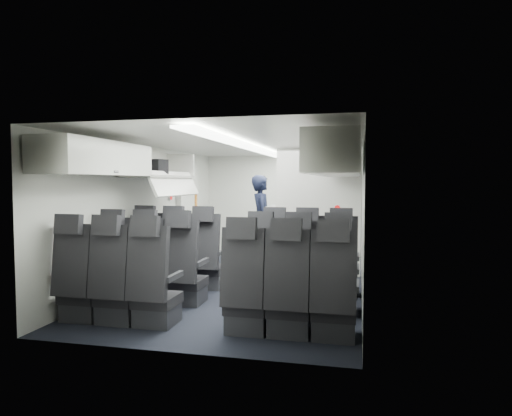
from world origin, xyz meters
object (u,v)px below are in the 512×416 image
at_px(galley_unit, 325,212).
at_px(carry_on_bag, 154,167).
at_px(seat_row_rear, 199,292).
at_px(boarding_door, 188,213).
at_px(flight_attendant, 262,220).
at_px(seat_row_mid, 224,276).
at_px(seat_row_front, 242,263).

height_order(galley_unit, carry_on_bag, carry_on_bag).
distance_m(seat_row_rear, boarding_door, 4.25).
relative_size(galley_unit, boarding_door, 1.02).
xyz_separation_m(galley_unit, flight_attendant, (-1.09, -1.25, -0.10)).
relative_size(boarding_door, carry_on_bag, 5.08).
relative_size(seat_row_rear, carry_on_bag, 9.10).
height_order(seat_row_mid, carry_on_bag, carry_on_bag).
relative_size(seat_row_front, galley_unit, 1.75).
height_order(seat_row_mid, flight_attendant, flight_attendant).
bearing_deg(seat_row_front, flight_attendant, 93.90).
xyz_separation_m(seat_row_front, seat_row_rear, (0.00, -1.80, 0.00)).
bearing_deg(seat_row_front, seat_row_rear, -90.00).
relative_size(galley_unit, flight_attendant, 1.11).
bearing_deg(seat_row_mid, seat_row_front, 90.00).
height_order(seat_row_mid, galley_unit, galley_unit).
height_order(galley_unit, flight_attendant, galley_unit).
relative_size(seat_row_front, boarding_door, 1.79).
distance_m(seat_row_mid, boarding_door, 3.45).
xyz_separation_m(seat_row_mid, carry_on_bag, (-1.39, 0.97, 1.40)).
relative_size(seat_row_mid, flight_attendant, 1.95).
height_order(seat_row_front, seat_row_rear, same).
bearing_deg(flight_attendant, carry_on_bag, 128.07).
distance_m(seat_row_rear, galley_unit, 5.17).
bearing_deg(boarding_door, seat_row_front, -51.84).
bearing_deg(carry_on_bag, seat_row_mid, -23.12).
bearing_deg(seat_row_rear, seat_row_front, 90.00).
distance_m(galley_unit, flight_attendant, 1.66).
bearing_deg(carry_on_bag, seat_row_front, 8.80).
bearing_deg(seat_row_front, carry_on_bag, 177.00).
bearing_deg(seat_row_rear, galley_unit, 79.35).
xyz_separation_m(seat_row_rear, galley_unit, (0.95, 5.05, 0.55)).
xyz_separation_m(seat_row_front, boarding_door, (-1.64, 2.09, 0.55)).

